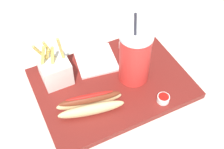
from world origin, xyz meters
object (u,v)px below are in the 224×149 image
ketchup_cup_1 (124,45)px  soda_cup (135,56)px  hot_dog_1 (90,104)px  ketchup_cup_2 (163,98)px  napkin_stack (96,60)px  fries_basket (55,69)px

ketchup_cup_1 → soda_cup: bearing=74.4°
hot_dog_1 → ketchup_cup_2: size_ratio=5.41×
hot_dog_1 → napkin_stack: size_ratio=1.49×
fries_basket → napkin_stack: fries_basket is taller
soda_cup → fries_basket: (0.21, -0.10, -0.04)m
soda_cup → napkin_stack: soda_cup is taller
soda_cup → napkin_stack: bearing=-55.6°
ketchup_cup_2 → napkin_stack: bearing=-65.2°
hot_dog_1 → ketchup_cup_1: (-0.20, -0.18, -0.01)m
fries_basket → ketchup_cup_1: fries_basket is taller
soda_cup → ketchup_cup_2: soda_cup is taller
ketchup_cup_1 → ketchup_cup_2: bearing=88.9°
fries_basket → ketchup_cup_2: (-0.24, 0.21, -0.03)m
napkin_stack → hot_dog_1: bearing=61.5°
hot_dog_1 → ketchup_cup_1: size_ratio=5.33×
soda_cup → ketchup_cup_1: (-0.03, -0.12, -0.07)m
soda_cup → ketchup_cup_1: bearing=-105.6°
ketchup_cup_2 → napkin_stack: 0.25m
fries_basket → ketchup_cup_2: size_ratio=4.59×
ketchup_cup_2 → napkin_stack: (0.10, -0.23, -0.01)m
napkin_stack → fries_basket: bearing=5.2°
soda_cup → ketchup_cup_1: 0.15m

